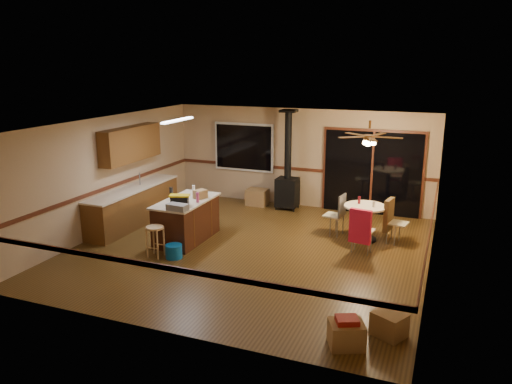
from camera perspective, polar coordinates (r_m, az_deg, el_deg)
The scene contains 35 objects.
floor at distance 10.44m, azimuth -0.61°, elevation -6.51°, with size 7.00×7.00×0.00m, color #4C3315.
ceiling at distance 9.80m, azimuth -0.65°, elevation 7.81°, with size 7.00×7.00×0.00m, color silver.
wall_back at distance 13.27m, azimuth 5.08°, elevation 3.89°, with size 7.00×7.00×0.00m, color tan.
wall_front at distance 7.07m, azimuth -11.43°, elevation -6.11°, with size 7.00×7.00×0.00m, color tan.
wall_left at distance 11.78m, azimuth -16.61°, elevation 1.95°, with size 7.00×7.00×0.00m, color tan.
wall_right at distance 9.35m, azimuth 19.67°, elevation -1.54°, with size 7.00×7.00×0.00m, color tan.
chair_rail at distance 10.12m, azimuth -0.62°, elevation -1.22°, with size 7.00×7.00×0.08m, color #4D2213, non-canonical shape.
window at distance 13.72m, azimuth -1.40°, elevation 5.15°, with size 1.72×0.10×1.32m, color black.
sliding_door at distance 12.88m, azimuth 13.12°, elevation 2.10°, with size 2.52×0.10×2.10m, color black.
lower_cabinets at distance 12.20m, azimuth -13.77°, elevation -1.65°, with size 0.60×3.00×0.86m, color brown.
countertop at distance 12.09m, azimuth -13.90°, elevation 0.40°, with size 0.64×3.04×0.04m, color beige.
upper_cabinets at distance 12.12m, azimuth -14.14°, elevation 5.35°, with size 0.35×2.00×0.80m, color brown.
kitchen_island at distance 10.91m, azimuth -7.94°, elevation -3.18°, with size 0.88×1.68×0.90m.
wood_stove at distance 13.03m, azimuth 3.62°, elevation 1.15°, with size 0.55×0.50×2.52m.
ceiling_fan at distance 10.66m, azimuth 12.80°, elevation 5.90°, with size 0.24×0.24×0.55m.
fluorescent_strip at distance 10.87m, azimuth -8.95°, elevation 8.10°, with size 0.10×1.20×0.04m, color white.
toolbox_grey at distance 10.06m, azimuth -8.96°, elevation -1.72°, with size 0.41×0.23×0.13m, color slate.
toolbox_black at distance 10.37m, azimuth -8.71°, elevation -1.01°, with size 0.35×0.19×0.20m, color black.
toolbox_yellow_lid at distance 10.34m, azimuth -8.73°, elevation -0.41°, with size 0.41×0.22×0.03m, color gold.
box_on_island at distance 10.87m, azimuth -6.39°, elevation -0.24°, with size 0.20×0.27×0.18m, color olive.
bottle_dark at distance 10.86m, azimuth -9.66°, elevation -0.14°, with size 0.08×0.08×0.27m, color black.
bottle_pink at distance 10.55m, azimuth -6.69°, elevation -0.63°, with size 0.07×0.07×0.21m, color #D84C8C.
bottle_white at distance 11.26m, azimuth -7.13°, elevation 0.29°, with size 0.06×0.06×0.19m, color white.
bar_stool at distance 10.13m, azimuth -11.42°, elevation -5.59°, with size 0.35×0.35×0.63m, color tan.
blue_bucket at distance 10.06m, azimuth -9.37°, elevation -6.70°, with size 0.33×0.33×0.28m, color #0D5DB7.
dining_table at distance 11.03m, azimuth 12.30°, elevation -2.76°, with size 0.90×0.90×0.78m.
glass_red at distance 11.06m, azimuth 11.72°, elevation -0.90°, with size 0.06×0.06×0.16m, color #590C14.
glass_cream at distance 10.87m, azimuth 13.28°, elevation -1.35°, with size 0.05×0.05×0.13m, color beige.
chair_left at distance 11.19m, azimuth 9.38°, elevation -2.05°, with size 0.47×0.46×0.51m.
chair_near at distance 10.17m, azimuth 11.88°, elevation -3.84°, with size 0.49×0.53×0.70m.
chair_right at distance 11.03m, azimuth 15.06°, elevation -2.58°, with size 0.53×0.49×0.70m.
box_under_window at distance 13.48m, azimuth 0.15°, elevation -0.59°, with size 0.55×0.44×0.44m, color olive.
box_corner_a at distance 7.17m, azimuth 10.30°, elevation -15.73°, with size 0.46×0.39×0.35m, color olive.
box_corner_b at distance 7.54m, azimuth 14.98°, elevation -14.41°, with size 0.43×0.37×0.35m, color olive.
box_small_red at distance 7.06m, azimuth 10.38°, elevation -14.21°, with size 0.30×0.25×0.08m, color maroon.
Camera 1 is at (3.67, -9.01, 3.78)m, focal length 35.00 mm.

